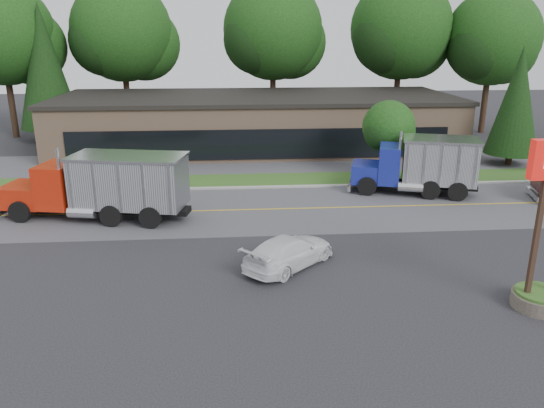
{
  "coord_description": "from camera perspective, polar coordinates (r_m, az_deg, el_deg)",
  "views": [
    {
      "loc": [
        -0.09,
        -18.3,
        9.13
      ],
      "look_at": [
        1.65,
        4.38,
        1.8
      ],
      "focal_mm": 35.0,
      "sensor_mm": 36.0,
      "label": 1
    }
  ],
  "objects": [
    {
      "name": "ground",
      "position": [
        20.45,
        -3.71,
        -8.7
      ],
      "size": [
        140.0,
        140.0,
        0.0
      ],
      "primitive_type": "plane",
      "color": "#36363C",
      "rests_on": "ground"
    },
    {
      "name": "road",
      "position": [
        28.79,
        -3.98,
        -0.68
      ],
      "size": [
        60.0,
        8.0,
        0.02
      ],
      "primitive_type": "cube",
      "color": "slate",
      "rests_on": "ground"
    },
    {
      "name": "center_line",
      "position": [
        28.79,
        -3.98,
        -0.68
      ],
      "size": [
        60.0,
        0.12,
        0.01
      ],
      "primitive_type": "cube",
      "color": "gold",
      "rests_on": "ground"
    },
    {
      "name": "curb",
      "position": [
        32.8,
        -4.05,
        1.65
      ],
      "size": [
        60.0,
        0.3,
        0.12
      ],
      "primitive_type": "cube",
      "color": "#9E9E99",
      "rests_on": "ground"
    },
    {
      "name": "grass_verge",
      "position": [
        34.53,
        -4.08,
        2.48
      ],
      "size": [
        60.0,
        3.4,
        0.03
      ],
      "primitive_type": "cube",
      "color": "#2C4D1A",
      "rests_on": "ground"
    },
    {
      "name": "far_parking",
      "position": [
        39.37,
        -4.14,
        4.41
      ],
      "size": [
        60.0,
        7.0,
        0.02
      ],
      "primitive_type": "cube",
      "color": "slate",
      "rests_on": "ground"
    },
    {
      "name": "strip_mall",
      "position": [
        44.92,
        -1.67,
        8.72
      ],
      "size": [
        32.0,
        12.0,
        4.0
      ],
      "primitive_type": "cube",
      "color": "tan",
      "rests_on": "ground"
    },
    {
      "name": "tree_far_a",
      "position": [
        54.15,
        -26.85,
        15.64
      ],
      "size": [
        9.61,
        9.05,
        13.71
      ],
      "color": "#382619",
      "rests_on": "ground"
    },
    {
      "name": "tree_far_b",
      "position": [
        53.32,
        -15.62,
        17.01
      ],
      "size": [
        9.79,
        9.22,
        13.97
      ],
      "color": "#382619",
      "rests_on": "ground"
    },
    {
      "name": "tree_far_c",
      "position": [
        52.59,
        0.26,
        17.75
      ],
      "size": [
        9.91,
        9.33,
        14.14
      ],
      "color": "#382619",
      "rests_on": "ground"
    },
    {
      "name": "tree_far_d",
      "position": [
        53.92,
        13.8,
        17.38
      ],
      "size": [
        10.02,
        9.44,
        14.3
      ],
      "color": "#382619",
      "rests_on": "ground"
    },
    {
      "name": "tree_far_e",
      "position": [
        55.03,
        22.64,
        15.73
      ],
      "size": [
        9.16,
        8.62,
        13.06
      ],
      "color": "#382619",
      "rests_on": "ground"
    },
    {
      "name": "evergreen_left",
      "position": [
        50.92,
        -23.25,
        13.45
      ],
      "size": [
        5.16,
        5.16,
        11.73
      ],
      "color": "#382619",
      "rests_on": "ground"
    },
    {
      "name": "evergreen_right",
      "position": [
        41.73,
        24.83,
        10.02
      ],
      "size": [
        3.69,
        3.69,
        8.38
      ],
      "color": "#382619",
      "rests_on": "ground"
    },
    {
      "name": "tree_verge",
      "position": [
        35.34,
        12.48,
        7.86
      ],
      "size": [
        3.58,
        3.37,
        5.11
      ],
      "color": "#382619",
      "rests_on": "ground"
    },
    {
      "name": "dump_truck_red",
      "position": [
        28.26,
        -17.54,
        2.0
      ],
      "size": [
        9.87,
        4.37,
        3.36
      ],
      "rotation": [
        0.0,
        0.0,
        2.94
      ],
      "color": "black",
      "rests_on": "ground"
    },
    {
      "name": "dump_truck_blue",
      "position": [
        32.55,
        15.77,
        4.17
      ],
      "size": [
        7.56,
        4.49,
        3.36
      ],
      "rotation": [
        0.0,
        0.0,
        2.85
      ],
      "color": "black",
      "rests_on": "ground"
    },
    {
      "name": "rally_car",
      "position": [
        21.73,
        1.86,
        -5.14
      ],
      "size": [
        4.44,
        4.42,
        1.29
      ],
      "primitive_type": "imported",
      "rotation": [
        0.0,
        0.0,
        2.35
      ],
      "color": "white",
      "rests_on": "ground"
    }
  ]
}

